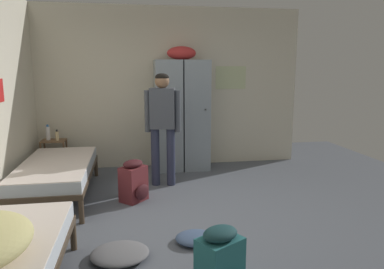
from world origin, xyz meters
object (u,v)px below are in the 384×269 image
object	(u,v)px
lotion_bottle	(57,136)
clothes_pile_denim	(195,238)
person_traveler	(163,119)
locker_bank	(182,113)
backpack_teal	(221,264)
water_bottle	(48,133)
clothes_pile_grey	(120,254)
backpack_maroon	(134,182)
shelf_unit	(54,154)
bed_left_rear	(57,170)

from	to	relation	value
lotion_bottle	clothes_pile_denim	size ratio (longest dim) A/B	0.43
person_traveler	locker_bank	bearing A→B (deg)	64.43
clothes_pile_denim	backpack_teal	bearing A→B (deg)	-87.68
lotion_bottle	person_traveler	bearing A→B (deg)	-26.50
person_traveler	water_bottle	world-z (taller)	person_traveler
locker_bank	clothes_pile_grey	bearing A→B (deg)	-108.89
lotion_bottle	backpack_teal	bearing A→B (deg)	-63.00
backpack_maroon	clothes_pile_denim	bearing A→B (deg)	-65.21
locker_bank	clothes_pile_grey	size ratio (longest dim) A/B	3.86
water_bottle	clothes_pile_denim	bearing A→B (deg)	-54.89
backpack_maroon	backpack_teal	distance (m)	2.23
backpack_maroon	shelf_unit	bearing A→B (deg)	130.94
water_bottle	clothes_pile_grey	world-z (taller)	water_bottle
clothes_pile_grey	backpack_teal	bearing A→B (deg)	-41.35
clothes_pile_denim	bed_left_rear	bearing A→B (deg)	135.48
bed_left_rear	person_traveler	size ratio (longest dim) A/B	1.16
water_bottle	lotion_bottle	bearing A→B (deg)	-21.80
locker_bank	lotion_bottle	size ratio (longest dim) A/B	11.89
shelf_unit	clothes_pile_grey	distance (m)	3.13
shelf_unit	lotion_bottle	bearing A→B (deg)	-29.74
shelf_unit	clothes_pile_grey	bearing A→B (deg)	-69.17
shelf_unit	backpack_maroon	size ratio (longest dim) A/B	1.04
water_bottle	backpack_maroon	bearing A→B (deg)	-47.71
locker_bank	water_bottle	xyz separation A→B (m)	(-2.18, 0.03, -0.28)
shelf_unit	bed_left_rear	size ratio (longest dim) A/B	0.30
clothes_pile_denim	shelf_unit	bearing A→B (deg)	124.17
bed_left_rear	backpack_teal	size ratio (longest dim) A/B	3.45
bed_left_rear	clothes_pile_grey	size ratio (longest dim) A/B	3.54
bed_left_rear	backpack_maroon	bearing A→B (deg)	-16.79
water_bottle	clothes_pile_grey	distance (m)	3.23
clothes_pile_denim	clothes_pile_grey	size ratio (longest dim) A/B	0.75
locker_bank	backpack_maroon	world-z (taller)	locker_bank
locker_bank	person_traveler	size ratio (longest dim) A/B	1.26
clothes_pile_denim	clothes_pile_grey	xyz separation A→B (m)	(-0.74, -0.20, 0.00)
person_traveler	clothes_pile_grey	distance (m)	2.34
locker_bank	lotion_bottle	distance (m)	2.06
shelf_unit	clothes_pile_denim	distance (m)	3.30
locker_bank	bed_left_rear	distance (m)	2.25
water_bottle	clothes_pile_grey	xyz separation A→B (m)	(1.19, -2.93, -0.64)
bed_left_rear	backpack_teal	xyz separation A→B (m)	(1.63, -2.44, -0.12)
water_bottle	lotion_bottle	size ratio (longest dim) A/B	1.45
water_bottle	locker_bank	bearing A→B (deg)	-0.89
locker_bank	clothes_pile_grey	world-z (taller)	locker_bank
person_traveler	bed_left_rear	bearing A→B (deg)	-168.43
bed_left_rear	backpack_maroon	distance (m)	1.06
shelf_unit	water_bottle	world-z (taller)	water_bottle
bed_left_rear	clothes_pile_denim	bearing A→B (deg)	-44.52
lotion_bottle	locker_bank	bearing A→B (deg)	0.73
backpack_teal	person_traveler	bearing A→B (deg)	93.78
lotion_bottle	backpack_maroon	distance (m)	1.89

